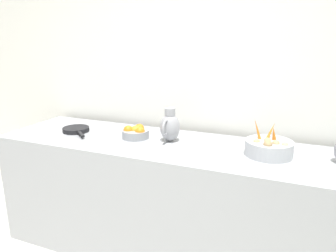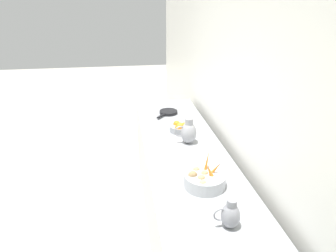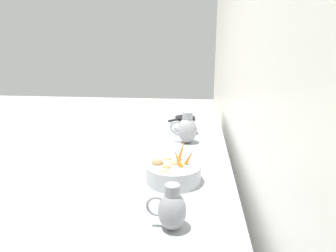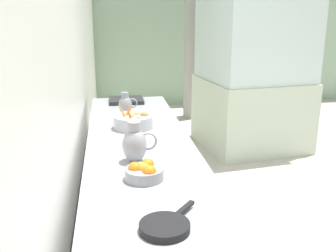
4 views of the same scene
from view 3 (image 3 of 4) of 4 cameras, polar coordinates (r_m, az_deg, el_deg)
name	(u,v)px [view 3 (image 3 of 4)]	position (r m, az deg, el deg)	size (l,w,h in m)	color
ground_plane	(20,234)	(3.09, -28.11, -18.89)	(16.38, 16.38, 0.00)	#B7B2A5
tile_wall_left	(268,78)	(1.43, 19.89, 9.15)	(0.10, 9.34, 3.00)	white
prep_counter	(176,210)	(2.22, 1.70, -16.89)	(0.74, 3.17, 0.91)	#9EA0A5
vegetable_colander	(173,172)	(1.59, 1.07, -9.47)	(0.31, 0.31, 0.23)	#ADAFB5
orange_bowl	(185,129)	(2.53, 3.59, -0.54)	(0.21, 0.21, 0.10)	gray
metal_pitcher_tall	(187,129)	(2.24, 3.91, -0.65)	(0.21, 0.15, 0.25)	#939399
metal_pitcher_short	(172,209)	(1.18, 0.74, -16.68)	(0.17, 0.12, 0.20)	gray
skillet_on_counter	(185,118)	(3.06, 3.46, 1.60)	(0.28, 0.31, 0.03)	black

